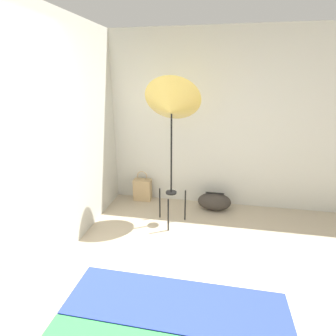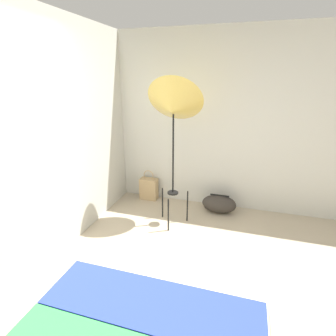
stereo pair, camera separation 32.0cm
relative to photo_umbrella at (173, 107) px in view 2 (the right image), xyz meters
name	(u,v)px [view 2 (the right image)]	position (x,y,z in m)	size (l,w,h in m)	color
wall_back	(207,123)	(0.30, 0.76, -0.30)	(8.00, 0.05, 2.60)	beige
wall_side_left	(59,139)	(-1.09, -0.77, -0.30)	(0.05, 8.00, 2.60)	beige
photo_umbrella	(173,107)	(0.00, 0.00, 0.00)	(0.71, 0.62, 1.96)	black
tote_bag	(149,188)	(-0.59, 0.63, -1.42)	(0.28, 0.16, 0.50)	tan
duffel_bag	(219,204)	(0.59, 0.49, -1.46)	(0.50, 0.28, 0.28)	#332D28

